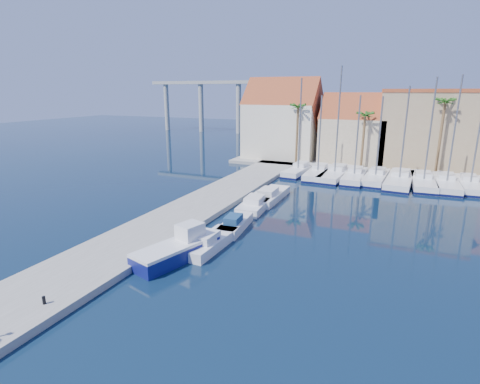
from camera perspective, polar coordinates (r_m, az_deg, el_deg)
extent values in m
plane|color=black|center=(21.86, -7.05, -17.40)|extent=(260.00, 260.00, 0.00)
cube|color=gray|center=(36.52, -8.39, -3.31)|extent=(6.00, 77.00, 0.50)
cube|color=gray|center=(64.69, 23.79, 3.67)|extent=(54.00, 16.00, 0.50)
cylinder|color=black|center=(23.69, -27.70, -14.39)|extent=(0.18, 0.18, 0.45)
cube|color=navy|center=(27.53, -9.59, -9.11)|extent=(3.99, 7.04, 1.00)
cube|color=white|center=(27.29, -9.65, -7.94)|extent=(3.99, 7.04, 0.22)
cube|color=white|center=(27.87, -7.61, -5.99)|extent=(1.89, 2.11, 1.23)
cube|color=white|center=(29.16, -4.52, -7.73)|extent=(2.10, 6.13, 0.80)
cube|color=white|center=(28.41, -5.16, -6.85)|extent=(1.42, 2.16, 0.60)
cube|color=white|center=(32.83, -0.72, -5.01)|extent=(2.23, 5.46, 0.80)
cube|color=navy|center=(32.12, -1.03, -4.15)|extent=(1.37, 1.97, 0.60)
cube|color=white|center=(38.80, 2.54, -1.81)|extent=(2.78, 7.27, 0.80)
cube|color=white|center=(37.94, 2.23, -1.10)|extent=(1.77, 2.60, 0.60)
cube|color=white|center=(41.80, 4.62, -0.59)|extent=(2.43, 7.49, 0.80)
cube|color=white|center=(40.93, 4.30, 0.09)|extent=(1.69, 2.63, 0.60)
cube|color=white|center=(55.11, 8.98, 3.24)|extent=(2.98, 8.94, 1.00)
cube|color=#0C103E|center=(55.17, 8.96, 2.91)|extent=(3.04, 9.01, 0.28)
cube|color=white|center=(55.77, 9.32, 4.20)|extent=(1.80, 2.76, 0.60)
cylinder|color=slate|center=(53.73, 9.11, 10.17)|extent=(0.20, 0.20, 12.41)
cube|color=white|center=(53.97, 11.85, 2.85)|extent=(2.72, 9.77, 1.00)
cube|color=#0C103E|center=(54.04, 11.83, 2.52)|extent=(2.78, 9.83, 0.28)
cube|color=white|center=(54.75, 12.09, 3.86)|extent=(1.83, 2.95, 0.60)
cylinder|color=slate|center=(52.62, 12.07, 8.66)|extent=(0.20, 0.20, 10.11)
cube|color=white|center=(53.83, 14.35, 2.66)|extent=(3.51, 10.79, 1.00)
cube|color=#0C103E|center=(53.90, 14.33, 2.33)|extent=(3.58, 10.86, 0.28)
cube|color=white|center=(54.69, 14.68, 3.69)|extent=(2.16, 3.32, 0.60)
cylinder|color=slate|center=(52.27, 14.74, 10.51)|extent=(0.20, 0.20, 13.83)
cube|color=white|center=(53.00, 17.05, 2.27)|extent=(2.55, 9.53, 1.00)
cube|color=#0C103E|center=(53.06, 17.02, 1.94)|extent=(2.62, 9.59, 0.28)
cube|color=white|center=(53.76, 17.23, 3.31)|extent=(1.76, 2.87, 0.60)
cylinder|color=slate|center=(51.63, 17.46, 8.22)|extent=(0.20, 0.20, 10.18)
cube|color=white|center=(53.26, 19.99, 2.09)|extent=(3.08, 9.86, 1.00)
cube|color=#0C103E|center=(53.33, 19.96, 1.75)|extent=(3.15, 9.92, 0.28)
cube|color=white|center=(54.05, 20.21, 3.12)|extent=(1.93, 3.02, 0.60)
cylinder|color=slate|center=(51.90, 20.47, 7.93)|extent=(0.20, 0.20, 10.06)
cube|color=white|center=(52.93, 23.14, 1.70)|extent=(3.62, 11.52, 1.00)
cube|color=#0C103E|center=(53.00, 23.11, 1.36)|extent=(3.68, 11.59, 0.28)
cube|color=white|center=(53.88, 23.33, 2.77)|extent=(2.27, 3.53, 0.60)
cylinder|color=slate|center=(51.41, 23.80, 8.25)|extent=(0.20, 0.20, 11.31)
cube|color=white|center=(53.08, 26.13, 1.40)|extent=(3.10, 10.30, 1.00)
cube|color=#0C103E|center=(53.15, 26.09, 1.06)|extent=(3.16, 10.37, 0.28)
cube|color=white|center=(53.91, 26.15, 2.46)|extent=(1.99, 3.14, 0.60)
cylinder|color=slate|center=(51.57, 27.03, 8.48)|extent=(0.20, 0.20, 12.33)
cube|color=white|center=(53.44, 28.90, 1.13)|extent=(2.79, 10.14, 1.00)
cube|color=#0C103E|center=(53.50, 28.85, 0.80)|extent=(2.86, 10.20, 0.28)
cube|color=white|center=(54.26, 28.91, 2.19)|extent=(1.89, 3.06, 0.60)
cylinder|color=slate|center=(51.93, 29.90, 8.27)|extent=(0.20, 0.20, 12.55)
cube|color=white|center=(54.01, 31.56, 0.90)|extent=(2.61, 9.19, 1.00)
cube|color=#0C103E|center=(54.07, 31.52, 0.57)|extent=(2.67, 9.25, 0.28)
cube|color=white|center=(54.73, 31.54, 1.93)|extent=(1.73, 2.78, 0.60)
cylinder|color=slate|center=(52.59, 32.62, 7.68)|extent=(0.20, 0.20, 12.03)
cube|color=beige|center=(66.04, 6.47, 9.24)|extent=(12.00, 9.00, 9.00)
cube|color=maroon|center=(65.73, 6.59, 13.14)|extent=(12.30, 9.00, 9.00)
cube|color=tan|center=(63.61, 16.89, 7.56)|extent=(10.00, 8.00, 7.00)
cube|color=maroon|center=(63.28, 17.13, 10.70)|extent=(10.30, 8.00, 8.00)
cube|color=tan|center=(64.00, 27.04, 8.42)|extent=(14.00, 10.00, 11.00)
cube|color=maroon|center=(63.74, 27.67, 13.53)|extent=(14.20, 10.20, 0.50)
cylinder|color=brown|center=(60.15, 8.68, 8.59)|extent=(0.36, 0.36, 9.00)
sphere|color=#285E1A|center=(59.82, 8.85, 12.73)|extent=(2.60, 2.60, 2.60)
cylinder|color=brown|center=(58.39, 18.23, 7.32)|extent=(0.36, 0.36, 8.00)
sphere|color=#285E1A|center=(58.04, 18.55, 11.08)|extent=(2.60, 2.60, 2.60)
cylinder|color=brown|center=(58.15, 28.20, 7.25)|extent=(0.36, 0.36, 10.00)
sphere|color=#285E1A|center=(57.83, 28.81, 12.00)|extent=(2.60, 2.60, 2.60)
cube|color=#9E9E99|center=(108.73, -2.23, 16.37)|extent=(48.00, 2.20, 0.90)
cylinder|color=#9E9E99|center=(118.95, -11.10, 12.63)|extent=(1.40, 1.40, 14.00)
cylinder|color=#9E9E99|center=(112.55, -5.95, 12.70)|extent=(1.40, 1.40, 14.00)
cylinder|color=#9E9E99|center=(107.11, -0.22, 12.65)|extent=(1.40, 1.40, 14.00)
cylinder|color=#9E9E99|center=(102.80, 6.04, 12.47)|extent=(1.40, 1.40, 14.00)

